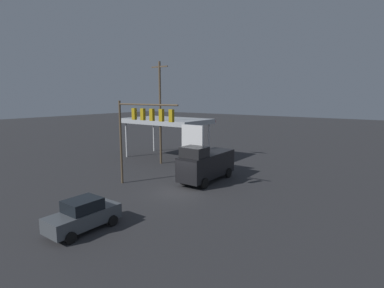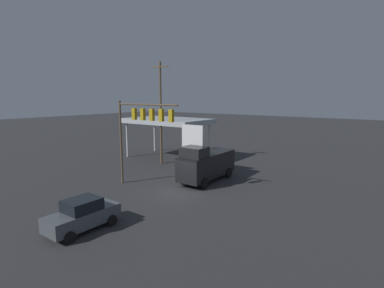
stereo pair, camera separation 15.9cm
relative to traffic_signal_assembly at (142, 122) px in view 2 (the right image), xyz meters
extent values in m
plane|color=#2D2D30|center=(-3.11, -0.90, -5.84)|extent=(200.00, 200.00, 0.00)
cylinder|color=brown|center=(2.78, 0.03, -2.04)|extent=(0.20, 0.20, 7.61)
cylinder|color=brown|center=(-0.56, 0.03, 1.47)|extent=(6.69, 0.14, 0.14)
cube|color=#B79314|center=(0.92, 0.03, 0.65)|extent=(0.36, 0.28, 1.00)
sphere|color=#360505|center=(0.92, -0.16, 0.95)|extent=(0.22, 0.22, 0.22)
sphere|color=#392305|center=(0.92, -0.16, 0.65)|extent=(0.22, 0.22, 0.22)
sphere|color=#41FF6B|center=(0.92, -0.16, 0.35)|extent=(0.22, 0.22, 0.22)
cube|color=#B79314|center=(-0.12, 0.03, 0.65)|extent=(0.36, 0.28, 1.00)
sphere|color=#360505|center=(-0.12, -0.16, 0.95)|extent=(0.22, 0.22, 0.22)
sphere|color=#392305|center=(-0.12, -0.16, 0.65)|extent=(0.22, 0.22, 0.22)
sphere|color=#41FF6B|center=(-0.12, -0.16, 0.35)|extent=(0.22, 0.22, 0.22)
cube|color=#B79314|center=(-1.17, 0.03, 0.65)|extent=(0.36, 0.28, 1.00)
sphere|color=#360505|center=(-1.17, -0.16, 0.95)|extent=(0.22, 0.22, 0.22)
sphere|color=#392305|center=(-1.17, -0.16, 0.65)|extent=(0.22, 0.22, 0.22)
sphere|color=#41FF6B|center=(-1.17, -0.16, 0.35)|extent=(0.22, 0.22, 0.22)
cube|color=#B79314|center=(-2.21, 0.03, 0.65)|extent=(0.36, 0.28, 1.00)
sphere|color=#360505|center=(-2.21, -0.16, 0.95)|extent=(0.22, 0.22, 0.22)
sphere|color=#392305|center=(-2.21, -0.16, 0.65)|extent=(0.22, 0.22, 0.22)
sphere|color=#41FF6B|center=(-2.21, -0.16, 0.35)|extent=(0.22, 0.22, 0.22)
cube|color=#B79314|center=(-3.25, 0.03, 0.65)|extent=(0.36, 0.28, 1.00)
sphere|color=#360505|center=(-3.25, -0.16, 0.95)|extent=(0.22, 0.22, 0.22)
sphere|color=#392305|center=(-3.25, -0.16, 0.65)|extent=(0.22, 0.22, 0.22)
sphere|color=#41FF6B|center=(-3.25, -0.16, 0.35)|extent=(0.22, 0.22, 0.22)
cylinder|color=brown|center=(5.43, -8.30, 0.12)|extent=(0.26, 0.26, 11.94)
cube|color=brown|center=(5.43, -8.30, 5.49)|extent=(2.40, 0.14, 0.14)
cube|color=#B2B7BC|center=(6.97, -11.20, -0.98)|extent=(10.76, 6.46, 0.60)
cube|color=red|center=(6.97, -14.45, -0.98)|extent=(10.76, 0.06, 0.36)
cylinder|color=silver|center=(2.19, -13.83, -3.56)|extent=(0.24, 0.24, 4.57)
cylinder|color=silver|center=(11.75, -13.83, -3.56)|extent=(0.24, 0.24, 4.57)
cylinder|color=silver|center=(2.19, -8.57, -3.56)|extent=(0.24, 0.24, 4.57)
cylinder|color=silver|center=(11.75, -8.57, -3.56)|extent=(0.24, 0.24, 4.57)
cylinder|color=silver|center=(-0.46, -6.62, -3.29)|extent=(0.24, 0.24, 5.10)
cube|color=white|center=(-0.46, -6.62, -2.02)|extent=(2.61, 0.24, 2.55)
cube|color=black|center=(-0.46, -6.75, -2.02)|extent=(1.83, 0.04, 0.89)
cube|color=#474C51|center=(-2.99, 8.05, -5.06)|extent=(1.83, 4.41, 0.90)
cube|color=black|center=(-2.99, 8.05, -4.26)|extent=(1.67, 2.01, 0.70)
cylinder|color=black|center=(-3.90, 9.49, -5.51)|extent=(0.22, 0.66, 0.66)
cylinder|color=black|center=(-2.06, 9.48, -5.51)|extent=(0.22, 0.66, 0.66)
cylinder|color=black|center=(-3.92, 6.63, -5.51)|extent=(0.22, 0.66, 0.66)
cylinder|color=black|center=(-2.08, 6.62, -5.51)|extent=(0.22, 0.66, 0.66)
cube|color=black|center=(-3.16, -5.23, -4.26)|extent=(2.43, 6.84, 2.20)
cube|color=black|center=(-3.20, -3.13, -2.71)|extent=(2.15, 1.84, 0.90)
cylinder|color=black|center=(-4.37, -3.04, -5.36)|extent=(0.24, 0.96, 0.96)
cylinder|color=black|center=(-2.03, -3.00, -5.36)|extent=(0.24, 0.96, 0.96)
cylinder|color=black|center=(-4.29, -7.46, -5.36)|extent=(0.24, 0.96, 0.96)
cylinder|color=black|center=(-1.95, -7.42, -5.36)|extent=(0.24, 0.96, 0.96)
camera|label=1|loc=(-18.31, 18.00, 2.15)|focal=28.00mm
camera|label=2|loc=(-18.44, 17.91, 2.15)|focal=28.00mm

